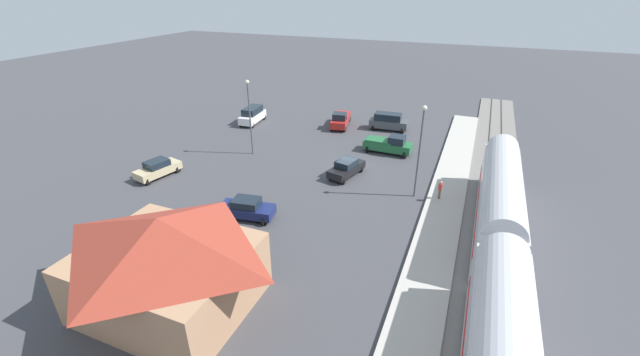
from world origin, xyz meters
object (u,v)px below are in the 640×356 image
(suv_charcoal, at_px, (388,121))
(light_pole_near_platform, at_px, (420,142))
(station_building, at_px, (166,261))
(suv_white, at_px, (252,115))
(sedan_navy, at_px, (247,208))
(pedestrian_on_platform, at_px, (440,189))
(sedan_black, at_px, (346,168))
(sedan_tan, at_px, (158,168))
(light_pole_lot_center, at_px, (249,109))
(pickup_red, at_px, (341,119))
(pickup_green, at_px, (389,144))

(suv_charcoal, height_order, light_pole_near_platform, light_pole_near_platform)
(station_building, height_order, suv_white, station_building)
(sedan_navy, xyz_separation_m, suv_charcoal, (-5.68, -25.86, 0.27))
(pedestrian_on_platform, distance_m, sedan_black, 9.51)
(sedan_tan, distance_m, light_pole_lot_center, 11.29)
(light_pole_near_platform, xyz_separation_m, light_pole_lot_center, (18.87, -3.06, -0.07))
(pickup_red, bearing_deg, light_pole_lot_center, 64.22)
(sedan_navy, height_order, pickup_green, pickup_green)
(pedestrian_on_platform, bearing_deg, sedan_black, -10.93)
(light_pole_near_platform, bearing_deg, station_building, 59.54)
(pickup_red, distance_m, light_pole_near_platform, 20.70)
(station_building, distance_m, suv_charcoal, 36.33)
(sedan_black, xyz_separation_m, light_pole_near_platform, (-7.14, 1.69, 4.42))
(pedestrian_on_platform, height_order, light_pole_lot_center, light_pole_lot_center)
(sedan_tan, bearing_deg, pedestrian_on_platform, -168.35)
(light_pole_lot_center, bearing_deg, sedan_black, 173.32)
(suv_charcoal, bearing_deg, sedan_navy, 77.61)
(sedan_black, bearing_deg, light_pole_lot_center, -6.68)
(light_pole_near_platform, bearing_deg, suv_white, -27.11)
(light_pole_lot_center, bearing_deg, station_building, 109.15)
(sedan_tan, relative_size, light_pole_near_platform, 0.56)
(pedestrian_on_platform, xyz_separation_m, sedan_navy, (14.38, 8.82, -0.40))
(pickup_red, xyz_separation_m, suv_charcoal, (-6.25, -1.19, 0.12))
(sedan_tan, relative_size, light_pole_lot_center, 0.57)
(pedestrian_on_platform, distance_m, pickup_green, 11.54)
(pickup_red, height_order, suv_charcoal, suv_charcoal)
(sedan_navy, distance_m, light_pole_near_platform, 15.75)
(pedestrian_on_platform, xyz_separation_m, suv_white, (26.75, -12.68, -0.13))
(sedan_black, xyz_separation_m, pickup_green, (-2.51, -7.51, 0.15))
(pedestrian_on_platform, distance_m, light_pole_lot_center, 21.67)
(sedan_tan, distance_m, light_pole_near_platform, 25.62)
(station_building, distance_m, sedan_black, 21.25)
(station_building, xyz_separation_m, sedan_navy, (0.99, -10.10, -2.29))
(pedestrian_on_platform, distance_m, pickup_red, 21.79)
(sedan_black, relative_size, pickup_red, 0.85)
(suv_white, distance_m, suv_charcoal, 18.56)
(sedan_black, distance_m, suv_white, 20.54)
(sedan_black, relative_size, light_pole_lot_center, 0.57)
(sedan_tan, bearing_deg, light_pole_near_platform, -167.08)
(suv_white, relative_size, suv_charcoal, 1.01)
(sedan_tan, distance_m, pickup_green, 24.88)
(pedestrian_on_platform, xyz_separation_m, suv_charcoal, (8.70, -17.04, -0.13))
(light_pole_near_platform, distance_m, light_pole_lot_center, 19.12)
(sedan_black, distance_m, pickup_red, 15.13)
(sedan_navy, bearing_deg, suv_charcoal, -102.39)
(station_building, height_order, pickup_red, station_building)
(sedan_black, height_order, sedan_tan, same)
(sedan_tan, xyz_separation_m, suv_white, (-0.05, -18.21, 0.27))
(sedan_black, distance_m, sedan_tan, 18.94)
(suv_white, height_order, suv_charcoal, same)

